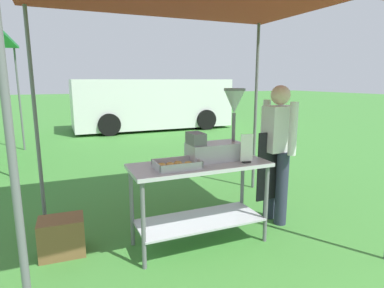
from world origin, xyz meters
TOP-DOWN VIEW (x-y plane):
  - ground_plane at (0.00, 6.00)m, footprint 70.00×70.00m
  - donut_cart at (-0.30, 1.00)m, footprint 1.39×0.56m
  - donut_tray at (-0.57, 0.94)m, footprint 0.42×0.29m
  - donut_fryer at (-0.06, 1.08)m, footprint 0.61×0.28m
  - menu_sign at (0.14, 0.85)m, footprint 0.13×0.05m
  - vendor at (0.75, 1.15)m, footprint 0.46×0.54m
  - supply_crate at (-1.61, 1.32)m, footprint 0.43×0.32m
  - van_white at (1.52, 8.99)m, footprint 5.24×2.11m

SIDE VIEW (x-z plane):
  - ground_plane at x=0.00m, z-range 0.00..0.00m
  - supply_crate at x=-1.61m, z-range 0.00..0.37m
  - donut_cart at x=-0.30m, z-range 0.19..1.05m
  - donut_tray at x=-0.57m, z-range 0.84..0.91m
  - van_white at x=1.52m, z-range 0.03..1.72m
  - vendor at x=0.75m, z-range 0.10..1.71m
  - menu_sign at x=0.14m, z-range 0.83..1.12m
  - donut_fryer at x=-0.06m, z-range 0.72..1.45m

